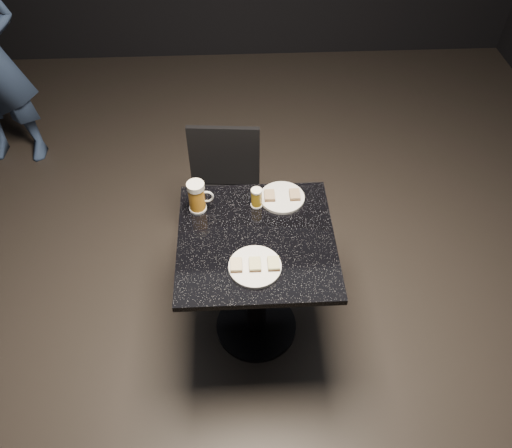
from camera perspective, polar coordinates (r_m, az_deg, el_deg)
The scene contains 9 objects.
floor at distance 2.82m, azimuth 0.02°, elevation -11.65°, with size 6.00×6.00×0.00m, color black.
plate_large at distance 2.10m, azimuth -0.12°, elevation -4.89°, with size 0.22×0.22×0.01m, color white.
plate_small at distance 2.38m, azimuth 2.99°, elevation 3.04°, with size 0.21×0.21×0.01m, color silver.
table at distance 2.40m, azimuth 0.02°, elevation -5.40°, with size 0.70×0.70×0.75m.
beer_mug at distance 2.30m, azimuth -6.74°, elevation 3.15°, with size 0.12×0.08×0.16m.
beer_tumbler at distance 2.32m, azimuth 0.06°, elevation 3.03°, with size 0.06×0.06×0.10m.
chair at distance 2.78m, azimuth -3.66°, elevation 3.51°, with size 0.42×0.42×0.86m.
canapes_on_plate_large at distance 2.09m, azimuth -0.12°, elevation -4.62°, with size 0.21×0.07×0.02m.
canapes_on_plate_small at distance 2.37m, azimuth 3.01°, elevation 3.33°, with size 0.17×0.07×0.02m.
Camera 1 is at (-0.07, -1.45, 2.42)m, focal length 35.00 mm.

